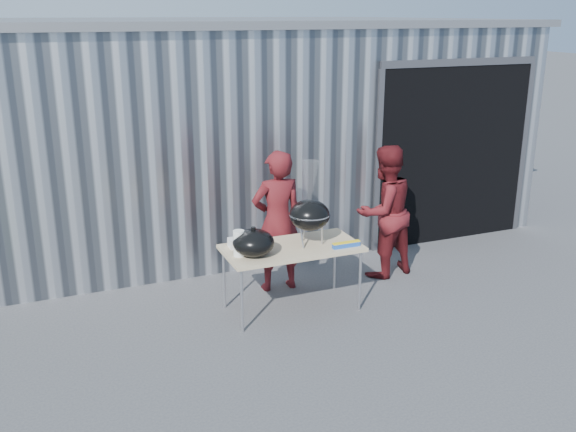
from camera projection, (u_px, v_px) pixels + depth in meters
name	position (u px, v px, depth m)	size (l,w,h in m)	color
ground	(283.00, 328.00, 6.80)	(80.00, 80.00, 0.00)	#3F3F42
building	(231.00, 116.00, 10.71)	(8.20, 6.20, 3.10)	#B8BDC4
folding_table	(292.00, 250.00, 7.03)	(1.50, 0.75, 0.75)	tan
kettle_grill	(310.00, 208.00, 6.96)	(0.45, 0.45, 0.94)	black
grill_lid	(254.00, 243.00, 6.72)	(0.44, 0.44, 0.32)	black
paper_towels	(239.00, 243.00, 6.71)	(0.12, 0.12, 0.28)	white
white_tub	(238.00, 243.00, 6.99)	(0.20, 0.15, 0.10)	white
foil_box	(346.00, 245.00, 6.99)	(0.32, 0.05, 0.06)	#1B4CAF
person_cook	(277.00, 221.00, 7.54)	(0.62, 0.41, 1.70)	#551317
person_bystander	(384.00, 212.00, 7.96)	(0.81, 0.63, 1.67)	#551317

